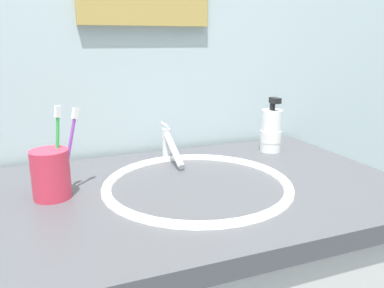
% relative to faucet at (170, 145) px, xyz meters
% --- Properties ---
extents(tiled_wall_back, '(2.21, 0.04, 2.40)m').
position_rel_faucet_xyz_m(tiled_wall_back, '(-0.03, 0.14, 0.32)').
color(tiled_wall_back, silver).
rests_on(tiled_wall_back, ground).
extents(sink_basin, '(0.44, 0.44, 0.12)m').
position_rel_faucet_xyz_m(sink_basin, '(0.00, -0.20, -0.09)').
color(sink_basin, white).
rests_on(sink_basin, vanity_counter).
extents(faucet, '(0.02, 0.17, 0.10)m').
position_rel_faucet_xyz_m(faucet, '(0.00, 0.00, 0.00)').
color(faucet, silver).
rests_on(faucet, sink_basin).
extents(toothbrush_cup, '(0.08, 0.08, 0.10)m').
position_rel_faucet_xyz_m(toothbrush_cup, '(-0.31, -0.16, 0.01)').
color(toothbrush_cup, '#D8334C').
rests_on(toothbrush_cup, vanity_counter).
extents(toothbrush_purple, '(0.06, 0.03, 0.18)m').
position_rel_faucet_xyz_m(toothbrush_purple, '(-0.27, -0.13, 0.06)').
color(toothbrush_purple, purple).
rests_on(toothbrush_purple, toothbrush_cup).
extents(toothbrush_green, '(0.03, 0.02, 0.19)m').
position_rel_faucet_xyz_m(toothbrush_green, '(-0.29, -0.14, 0.07)').
color(toothbrush_green, green).
rests_on(toothbrush_green, toothbrush_cup).
extents(soap_dispenser, '(0.06, 0.06, 0.16)m').
position_rel_faucet_xyz_m(soap_dispenser, '(0.31, -0.02, 0.02)').
color(soap_dispenser, white).
rests_on(soap_dispenser, vanity_counter).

